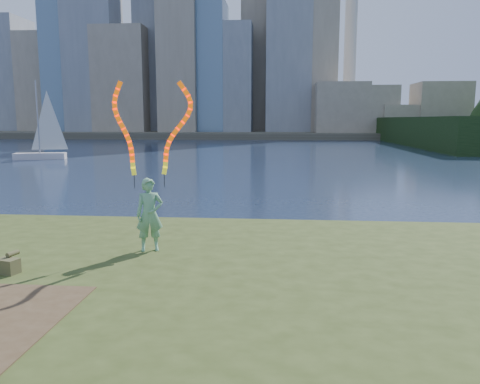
{
  "coord_description": "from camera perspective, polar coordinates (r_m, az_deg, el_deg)",
  "views": [
    {
      "loc": [
        2.53,
        -9.17,
        3.67
      ],
      "look_at": [
        1.65,
        1.0,
        2.08
      ],
      "focal_mm": 35.0,
      "sensor_mm": 36.0,
      "label": 1
    }
  ],
  "objects": [
    {
      "name": "canvas_bag",
      "position": [
        9.93,
        -26.41,
        -7.99
      ],
      "size": [
        0.45,
        0.51,
        0.38
      ],
      "rotation": [
        0.0,
        0.0,
        -0.26
      ],
      "color": "#464727",
      "rests_on": "grassy_knoll"
    },
    {
      "name": "woman_with_ribbons",
      "position": [
        10.37,
        -11.03,
        0.59
      ],
      "size": [
        1.95,
        0.71,
        4.0
      ],
      "rotation": [
        0.0,
        0.0,
        0.32
      ],
      "color": "#187833",
      "rests_on": "grassy_knoll"
    },
    {
      "name": "sailboat",
      "position": [
        47.3,
        -22.96,
        5.21
      ],
      "size": [
        4.8,
        2.61,
        7.25
      ],
      "rotation": [
        0.0,
        0.0,
        0.28
      ],
      "color": "silver",
      "rests_on": "ground"
    },
    {
      "name": "ground",
      "position": [
        10.19,
        -10.02,
        -12.41
      ],
      "size": [
        320.0,
        320.0,
        0.0
      ],
      "primitive_type": "plane",
      "color": "#17233B",
      "rests_on": "ground"
    },
    {
      "name": "far_shore",
      "position": [
        104.24,
        3.56,
        7.14
      ],
      "size": [
        320.0,
        40.0,
        1.2
      ],
      "primitive_type": "cube",
      "color": "#474234",
      "rests_on": "ground"
    },
    {
      "name": "grassy_knoll",
      "position": [
        8.05,
        -14.44,
        -15.93
      ],
      "size": [
        20.0,
        18.0,
        0.8
      ],
      "color": "#334117",
      "rests_on": "ground"
    }
  ]
}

